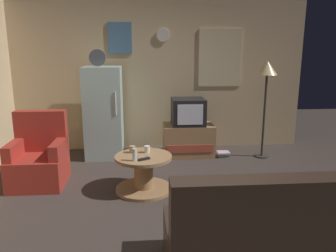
{
  "coord_description": "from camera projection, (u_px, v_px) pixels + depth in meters",
  "views": [
    {
      "loc": [
        -0.29,
        -3.47,
        1.77
      ],
      "look_at": [
        0.06,
        0.9,
        0.75
      ],
      "focal_mm": 35.4,
      "sensor_mm": 36.0,
      "label": 1
    }
  ],
  "objects": [
    {
      "name": "ground_plane",
      "position": [
        169.0,
        207.0,
        3.8
      ],
      "size": [
        12.0,
        12.0,
        0.0
      ],
      "primitive_type": "plane",
      "color": "#3D332D"
    },
    {
      "name": "wall_with_art",
      "position": [
        158.0,
        73.0,
        5.87
      ],
      "size": [
        5.2,
        0.12,
        2.69
      ],
      "color": "#D1B284",
      "rests_on": "ground_plane"
    },
    {
      "name": "fridge",
      "position": [
        104.0,
        112.0,
        5.45
      ],
      "size": [
        0.6,
        0.62,
        1.77
      ],
      "color": "silver",
      "rests_on": "ground_plane"
    },
    {
      "name": "tv_stand",
      "position": [
        188.0,
        140.0,
        5.62
      ],
      "size": [
        0.84,
        0.53,
        0.53
      ],
      "color": "#9E754C",
      "rests_on": "ground_plane"
    },
    {
      "name": "crt_tv",
      "position": [
        188.0,
        112.0,
        5.51
      ],
      "size": [
        0.54,
        0.51,
        0.44
      ],
      "color": "black",
      "rests_on": "tv_stand"
    },
    {
      "name": "standing_lamp",
      "position": [
        267.0,
        76.0,
        5.29
      ],
      "size": [
        0.32,
        0.32,
        1.59
      ],
      "color": "#332D28",
      "rests_on": "ground_plane"
    },
    {
      "name": "coffee_table",
      "position": [
        144.0,
        173.0,
        4.21
      ],
      "size": [
        0.72,
        0.72,
        0.47
      ],
      "color": "#9E754C",
      "rests_on": "ground_plane"
    },
    {
      "name": "wine_glass",
      "position": [
        134.0,
        155.0,
        3.95
      ],
      "size": [
        0.05,
        0.05,
        0.15
      ],
      "primitive_type": "cylinder",
      "color": "silver",
      "rests_on": "coffee_table"
    },
    {
      "name": "mug_ceramic_white",
      "position": [
        147.0,
        149.0,
        4.26
      ],
      "size": [
        0.08,
        0.08,
        0.09
      ],
      "primitive_type": "cylinder",
      "color": "silver",
      "rests_on": "coffee_table"
    },
    {
      "name": "mug_ceramic_tan",
      "position": [
        132.0,
        149.0,
        4.26
      ],
      "size": [
        0.08,
        0.08,
        0.09
      ],
      "primitive_type": "cylinder",
      "color": "tan",
      "rests_on": "coffee_table"
    },
    {
      "name": "remote_control",
      "position": [
        144.0,
        159.0,
        3.99
      ],
      "size": [
        0.15,
        0.11,
        0.02
      ],
      "primitive_type": "cube",
      "rotation": [
        0.0,
        0.0,
        0.48
      ],
      "color": "black",
      "rests_on": "coffee_table"
    },
    {
      "name": "armchair",
      "position": [
        39.0,
        159.0,
        4.42
      ],
      "size": [
        0.68,
        0.68,
        0.96
      ],
      "color": "#A52D23",
      "rests_on": "ground_plane"
    },
    {
      "name": "couch",
      "position": [
        275.0,
        239.0,
        2.6
      ],
      "size": [
        1.7,
        0.8,
        0.92
      ],
      "color": "#38281E",
      "rests_on": "ground_plane"
    },
    {
      "name": "book_stack",
      "position": [
        223.0,
        154.0,
        5.56
      ],
      "size": [
        0.2,
        0.18,
        0.09
      ],
      "color": "#62C463",
      "rests_on": "ground_plane"
    }
  ]
}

